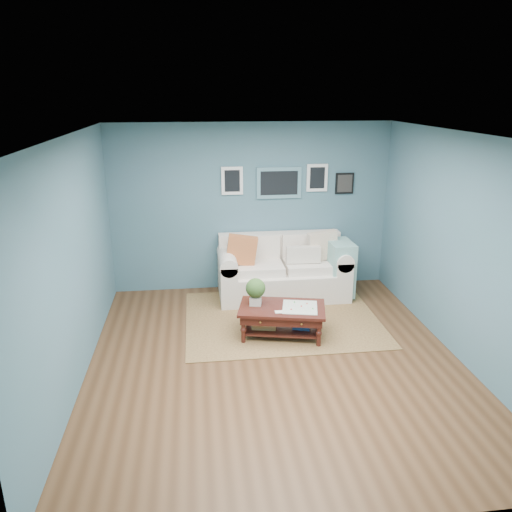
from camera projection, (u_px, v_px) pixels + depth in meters
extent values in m
plane|color=brown|center=(275.00, 360.00, 6.13)|extent=(5.00, 5.00, 0.00)
plane|color=white|center=(278.00, 135.00, 5.28)|extent=(5.00, 5.00, 0.00)
cube|color=#3F6770|center=(251.00, 208.00, 8.06)|extent=(4.50, 0.02, 2.70)
cube|color=#3F6770|center=(337.00, 372.00, 3.35)|extent=(4.50, 0.02, 2.70)
cube|color=#3F6770|center=(73.00, 264.00, 5.44)|extent=(0.02, 5.00, 2.70)
cube|color=#3F6770|center=(462.00, 249.00, 5.97)|extent=(0.02, 5.00, 2.70)
cube|color=slate|center=(279.00, 183.00, 7.96)|extent=(0.72, 0.03, 0.50)
cube|color=black|center=(279.00, 183.00, 7.94)|extent=(0.60, 0.01, 0.38)
cube|color=white|center=(232.00, 181.00, 7.86)|extent=(0.34, 0.03, 0.44)
cube|color=white|center=(317.00, 178.00, 8.01)|extent=(0.34, 0.03, 0.44)
cube|color=black|center=(344.00, 183.00, 8.10)|extent=(0.30, 0.03, 0.34)
cube|color=brown|center=(282.00, 318.00, 7.24)|extent=(2.75, 2.20, 0.01)
cube|color=silver|center=(283.00, 283.00, 7.98)|extent=(1.51, 0.94, 0.45)
cube|color=silver|center=(279.00, 248.00, 8.17)|extent=(1.98, 0.23, 0.51)
cube|color=silver|center=(228.00, 279.00, 7.85)|extent=(0.26, 0.94, 0.66)
cube|color=silver|center=(337.00, 274.00, 8.05)|extent=(0.26, 0.94, 0.66)
cylinder|color=silver|center=(227.00, 259.00, 7.74)|extent=(0.28, 0.94, 0.28)
cylinder|color=silver|center=(338.00, 255.00, 7.95)|extent=(0.28, 0.94, 0.28)
cube|color=silver|center=(258.00, 268.00, 7.78)|extent=(0.77, 0.60, 0.14)
cube|color=silver|center=(309.00, 266.00, 7.88)|extent=(0.77, 0.60, 0.14)
cube|color=silver|center=(256.00, 247.00, 7.98)|extent=(0.77, 0.13, 0.38)
cube|color=silver|center=(305.00, 245.00, 8.08)|extent=(0.77, 0.13, 0.38)
cube|color=#CD4026|center=(242.00, 250.00, 7.67)|extent=(0.51, 0.18, 0.51)
cube|color=beige|center=(323.00, 246.00, 7.89)|extent=(0.50, 0.19, 0.49)
cube|color=beige|center=(303.00, 255.00, 7.76)|extent=(0.53, 0.13, 0.26)
cube|color=#88BFB9|center=(339.00, 268.00, 7.88)|extent=(0.36, 0.59, 0.85)
cube|color=#35100C|center=(282.00, 308.00, 6.62)|extent=(1.25, 0.89, 0.04)
cube|color=#35100C|center=(282.00, 313.00, 6.64)|extent=(1.16, 0.80, 0.11)
cube|color=#35100C|center=(282.00, 328.00, 6.71)|extent=(1.04, 0.69, 0.02)
sphere|color=gold|center=(260.00, 322.00, 6.38)|extent=(0.03, 0.03, 0.03)
sphere|color=gold|center=(302.00, 324.00, 6.33)|extent=(0.03, 0.03, 0.03)
cylinder|color=#35100C|center=(243.00, 330.00, 6.49)|extent=(0.06, 0.06, 0.39)
cylinder|color=#35100C|center=(319.00, 333.00, 6.40)|extent=(0.06, 0.06, 0.39)
cylinder|color=#35100C|center=(248.00, 313.00, 6.97)|extent=(0.06, 0.06, 0.39)
cylinder|color=#35100C|center=(318.00, 316.00, 6.88)|extent=(0.06, 0.06, 0.39)
cube|color=beige|center=(256.00, 300.00, 6.67)|extent=(0.18, 0.18, 0.11)
sphere|color=#244419|center=(256.00, 288.00, 6.61)|extent=(0.26, 0.26, 0.26)
cube|color=silver|center=(300.00, 307.00, 6.59)|extent=(0.54, 0.54, 0.01)
cube|color=#A7744F|center=(264.00, 321.00, 6.70)|extent=(0.36, 0.29, 0.19)
cube|color=navy|center=(301.00, 324.00, 6.68)|extent=(0.26, 0.21, 0.11)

